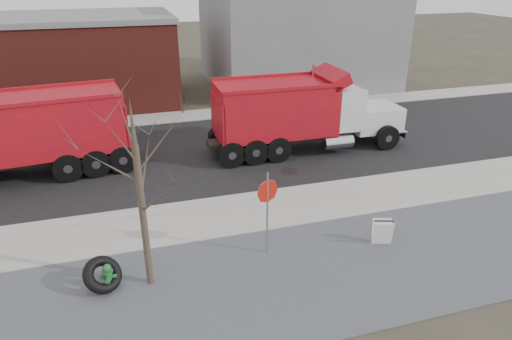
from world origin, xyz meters
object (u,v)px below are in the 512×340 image
object	(u,v)px
fire_hydrant	(108,278)
sandwich_board	(382,232)
truck_tire	(103,275)
dump_truck_red_b	(23,132)
stop_sign	(267,200)
dump_truck_red_a	(300,111)

from	to	relation	value
fire_hydrant	sandwich_board	bearing A→B (deg)	5.94
fire_hydrant	sandwich_board	world-z (taller)	sandwich_board
sandwich_board	truck_tire	bearing A→B (deg)	-164.12
dump_truck_red_b	truck_tire	bearing A→B (deg)	102.31
stop_sign	dump_truck_red_a	world-z (taller)	dump_truck_red_a
sandwich_board	fire_hydrant	bearing A→B (deg)	-163.73
sandwich_board	dump_truck_red_a	size ratio (longest dim) A/B	0.09
stop_sign	truck_tire	bearing A→B (deg)	-172.15
stop_sign	sandwich_board	distance (m)	3.82
fire_hydrant	stop_sign	xyz separation A→B (m)	(4.52, 0.40, 1.44)
stop_sign	sandwich_board	xyz separation A→B (m)	(3.52, -0.59, -1.36)
fire_hydrant	stop_sign	world-z (taller)	stop_sign
sandwich_board	dump_truck_red_b	world-z (taller)	dump_truck_red_b
truck_tire	sandwich_board	world-z (taller)	truck_tire
dump_truck_red_b	sandwich_board	bearing A→B (deg)	135.68
truck_tire	stop_sign	world-z (taller)	stop_sign
truck_tire	dump_truck_red_a	size ratio (longest dim) A/B	0.15
dump_truck_red_b	stop_sign	bearing A→B (deg)	126.78
dump_truck_red_a	dump_truck_red_b	xyz separation A→B (m)	(-11.52, 0.40, 0.04)
dump_truck_red_a	sandwich_board	bearing A→B (deg)	-93.02
truck_tire	fire_hydrant	bearing A→B (deg)	-23.46
fire_hydrant	truck_tire	size ratio (longest dim) A/B	0.57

